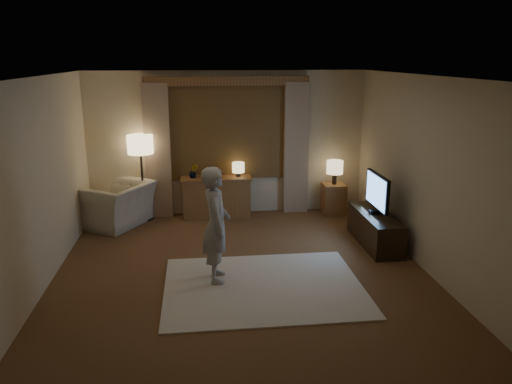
{
  "coord_description": "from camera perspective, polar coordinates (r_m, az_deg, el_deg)",
  "views": [
    {
      "loc": [
        -0.55,
        -6.21,
        2.84
      ],
      "look_at": [
        0.26,
        0.6,
        0.97
      ],
      "focal_mm": 35.0,
      "sensor_mm": 36.0,
      "label": 1
    }
  ],
  "objects": [
    {
      "name": "room",
      "position": [
        6.9,
        -2.09,
        2.67
      ],
      "size": [
        5.04,
        5.54,
        2.64
      ],
      "color": "brown",
      "rests_on": "ground"
    },
    {
      "name": "rug",
      "position": [
        6.46,
        0.85,
        -10.72
      ],
      "size": [
        2.5,
        2.0,
        0.02
      ],
      "primitive_type": "cube",
      "color": "beige",
      "rests_on": "floor"
    },
    {
      "name": "sideboard",
      "position": [
        9.07,
        -4.53,
        -0.71
      ],
      "size": [
        1.2,
        0.4,
        0.7
      ],
      "primitive_type": "cube",
      "color": "brown",
      "rests_on": "floor"
    },
    {
      "name": "picture_frame",
      "position": [
        8.95,
        -4.59,
        2.06
      ],
      "size": [
        0.16,
        0.02,
        0.2
      ],
      "primitive_type": "cube",
      "color": "brown",
      "rests_on": "sideboard"
    },
    {
      "name": "plant",
      "position": [
        8.94,
        -7.16,
        2.3
      ],
      "size": [
        0.17,
        0.13,
        0.3
      ],
      "primitive_type": "imported",
      "color": "#999999",
      "rests_on": "sideboard"
    },
    {
      "name": "table_lamp_sideboard",
      "position": [
        8.95,
        -2.04,
        2.75
      ],
      "size": [
        0.22,
        0.22,
        0.3
      ],
      "color": "black",
      "rests_on": "sideboard"
    },
    {
      "name": "floor_lamp",
      "position": [
        8.9,
        -13.07,
        4.8
      ],
      "size": [
        0.44,
        0.44,
        1.53
      ],
      "color": "black",
      "rests_on": "floor"
    },
    {
      "name": "armchair",
      "position": [
        8.92,
        -15.65,
        -1.39
      ],
      "size": [
        1.43,
        1.48,
        0.74
      ],
      "primitive_type": "imported",
      "rotation": [
        0.0,
        0.0,
        -2.1
      ],
      "color": "beige",
      "rests_on": "floor"
    },
    {
      "name": "side_table",
      "position": [
        9.37,
        8.85,
        -0.76
      ],
      "size": [
        0.4,
        0.4,
        0.56
      ],
      "primitive_type": "cube",
      "color": "brown",
      "rests_on": "floor"
    },
    {
      "name": "table_lamp_side",
      "position": [
        9.22,
        9.0,
        2.75
      ],
      "size": [
        0.3,
        0.3,
        0.44
      ],
      "color": "black",
      "rests_on": "side_table"
    },
    {
      "name": "tv_stand",
      "position": [
        7.96,
        13.45,
        -4.14
      ],
      "size": [
        0.45,
        1.4,
        0.5
      ],
      "primitive_type": "cube",
      "color": "black",
      "rests_on": "floor"
    },
    {
      "name": "tv",
      "position": [
        7.79,
        13.7,
        -0.01
      ],
      "size": [
        0.21,
        0.87,
        0.63
      ],
      "color": "black",
      "rests_on": "tv_stand"
    },
    {
      "name": "person",
      "position": [
        6.37,
        -4.59,
        -3.72
      ],
      "size": [
        0.36,
        0.55,
        1.51
      ],
      "primitive_type": "imported",
      "rotation": [
        0.0,
        0.0,
        1.57
      ],
      "color": "#B7B1A9",
      "rests_on": "rug"
    }
  ]
}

